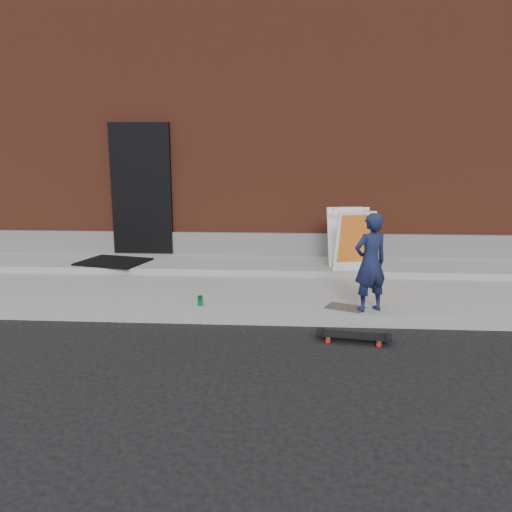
# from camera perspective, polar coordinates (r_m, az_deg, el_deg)

# --- Properties ---
(ground) EXTENTS (80.00, 80.00, 0.00)m
(ground) POSITION_cam_1_polar(r_m,az_deg,el_deg) (5.95, 3.98, -8.01)
(ground) COLOR black
(ground) RESTS_ON ground
(sidewalk) EXTENTS (20.00, 3.00, 0.15)m
(sidewalk) POSITION_cam_1_polar(r_m,az_deg,el_deg) (7.36, 3.97, -3.57)
(sidewalk) COLOR gray
(sidewalk) RESTS_ON ground
(apron) EXTENTS (20.00, 1.20, 0.10)m
(apron) POSITION_cam_1_polar(r_m,az_deg,el_deg) (8.20, 3.97, -1.10)
(apron) COLOR gray
(apron) RESTS_ON sidewalk
(building) EXTENTS (20.00, 8.10, 5.00)m
(building) POSITION_cam_1_polar(r_m,az_deg,el_deg) (12.61, 4.09, 13.78)
(building) COLOR brown
(building) RESTS_ON ground
(child) EXTENTS (0.51, 0.44, 1.18)m
(child) POSITION_cam_1_polar(r_m,az_deg,el_deg) (6.02, 12.94, -0.74)
(child) COLOR #161D3F
(child) RESTS_ON sidewalk
(skateboard) EXTENTS (0.79, 0.31, 0.09)m
(skateboard) POSITION_cam_1_polar(r_m,az_deg,el_deg) (5.53, 11.09, -8.94)
(skateboard) COLOR red
(skateboard) RESTS_ON ground
(pizza_sign) EXTENTS (0.69, 0.77, 0.95)m
(pizza_sign) POSITION_cam_1_polar(r_m,az_deg,el_deg) (7.75, 10.72, 1.95)
(pizza_sign) COLOR white
(pizza_sign) RESTS_ON apron
(soda_can) EXTENTS (0.09, 0.09, 0.12)m
(soda_can) POSITION_cam_1_polar(r_m,az_deg,el_deg) (6.22, -6.40, -5.12)
(soda_can) COLOR #19803D
(soda_can) RESTS_ON sidewalk
(doormat) EXTENTS (1.19, 1.05, 0.03)m
(doormat) POSITION_cam_1_polar(r_m,az_deg,el_deg) (8.50, -15.97, -0.63)
(doormat) COLOR black
(doormat) RESTS_ON apron
(utility_plate) EXTENTS (0.52, 0.44, 0.01)m
(utility_plate) POSITION_cam_1_polar(r_m,az_deg,el_deg) (6.20, 10.17, -5.82)
(utility_plate) COLOR #58585D
(utility_plate) RESTS_ON sidewalk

